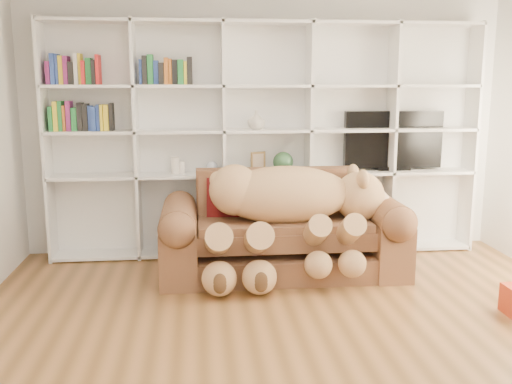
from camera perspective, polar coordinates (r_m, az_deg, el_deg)
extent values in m
plane|color=brown|center=(4.01, 5.13, -15.59)|extent=(5.00, 5.00, 0.00)
cube|color=silver|center=(6.08, 0.83, 6.79)|extent=(5.00, 0.02, 2.70)
cube|color=white|center=(6.05, 0.86, 5.35)|extent=(4.40, 0.03, 2.40)
cube|color=white|center=(6.04, -20.22, 4.67)|extent=(0.03, 0.35, 2.40)
cube|color=white|center=(5.88, -11.87, 4.96)|extent=(0.03, 0.35, 2.40)
cube|color=white|center=(5.86, -3.24, 5.15)|extent=(0.03, 0.35, 2.40)
cube|color=white|center=(5.97, 5.26, 5.22)|extent=(0.03, 0.35, 2.40)
cube|color=white|center=(6.20, 13.31, 5.19)|extent=(0.03, 0.35, 2.40)
cube|color=white|center=(6.54, 20.64, 5.07)|extent=(0.03, 0.35, 2.40)
cube|color=white|center=(6.12, 1.01, -5.76)|extent=(4.40, 0.35, 0.03)
cube|color=white|center=(5.94, 1.04, 1.84)|extent=(4.40, 0.35, 0.03)
cube|color=white|center=(5.89, 1.05, 6.17)|extent=(4.40, 0.35, 0.03)
cube|color=white|center=(5.87, 1.07, 10.55)|extent=(4.40, 0.35, 0.03)
cube|color=white|center=(5.90, 1.09, 16.59)|extent=(4.40, 0.35, 0.03)
cube|color=brown|center=(5.46, 2.64, -6.94)|extent=(2.16, 0.87, 0.23)
cube|color=brown|center=(5.35, 2.71, -3.54)|extent=(1.60, 0.72, 0.31)
cube|color=brown|center=(5.69, 2.11, -0.42)|extent=(1.60, 0.21, 0.57)
cube|color=brown|center=(5.36, -7.67, -5.49)|extent=(0.33, 0.98, 0.57)
cube|color=brown|center=(5.63, 12.46, -4.83)|extent=(0.33, 0.98, 0.57)
cylinder|color=brown|center=(5.29, -7.75, -2.54)|extent=(0.33, 0.93, 0.33)
cylinder|color=brown|center=(5.57, 12.58, -2.03)|extent=(0.33, 0.93, 0.33)
ellipsoid|color=tan|center=(5.25, 2.95, -0.26)|extent=(1.23, 0.59, 0.53)
sphere|color=tan|center=(5.19, -2.14, 0.21)|extent=(0.47, 0.47, 0.47)
sphere|color=tan|center=(5.41, 10.30, -0.44)|extent=(0.47, 0.47, 0.47)
sphere|color=#DBB490|center=(5.47, 12.10, -1.05)|extent=(0.23, 0.23, 0.23)
sphere|color=#452D19|center=(5.50, 12.99, -1.14)|extent=(0.07, 0.07, 0.07)
ellipsoid|color=tan|center=(5.21, 10.65, 1.26)|extent=(0.11, 0.18, 0.18)
ellipsoid|color=tan|center=(5.52, 9.69, 1.83)|extent=(0.11, 0.18, 0.18)
sphere|color=tan|center=(5.17, -3.79, 1.22)|extent=(0.16, 0.16, 0.16)
cylinder|color=tan|center=(5.04, 5.90, -4.14)|extent=(0.20, 0.57, 0.41)
cylinder|color=tan|center=(5.10, 9.17, -4.02)|extent=(0.20, 0.57, 0.41)
cylinder|color=tan|center=(4.95, -3.82, -4.89)|extent=(0.23, 0.66, 0.48)
cylinder|color=tan|center=(4.97, 0.11, -4.79)|extent=(0.23, 0.66, 0.48)
sphere|color=tan|center=(4.93, 6.27, -7.30)|extent=(0.24, 0.24, 0.24)
sphere|color=tan|center=(5.00, 9.63, -7.13)|extent=(0.24, 0.24, 0.24)
sphere|color=tan|center=(4.86, -3.70, -8.60)|extent=(0.30, 0.30, 0.30)
sphere|color=tan|center=(4.88, 0.33, -8.48)|extent=(0.30, 0.30, 0.30)
cube|color=#5D1210|center=(5.46, -2.80, -0.74)|extent=(0.42, 0.25, 0.42)
cube|color=black|center=(6.26, 13.55, 5.12)|extent=(1.06, 0.08, 0.60)
cube|color=black|center=(6.30, 13.43, 2.38)|extent=(0.35, 0.18, 0.04)
cube|color=brown|center=(5.91, 0.21, 3.05)|extent=(0.16, 0.08, 0.21)
sphere|color=#2E5A35|center=(5.95, 2.73, 3.02)|extent=(0.21, 0.21, 0.21)
cylinder|color=silver|center=(5.89, -8.07, 2.64)|extent=(0.09, 0.09, 0.17)
cylinder|color=silver|center=(5.89, -7.49, 2.45)|extent=(0.10, 0.10, 0.13)
sphere|color=silver|center=(5.89, -4.44, 2.51)|extent=(0.12, 0.12, 0.12)
imported|color=beige|center=(5.87, 0.04, 7.23)|extent=(0.23, 0.23, 0.19)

